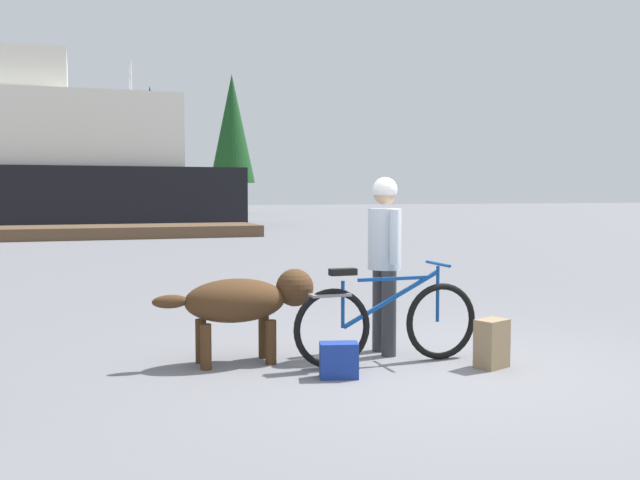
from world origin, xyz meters
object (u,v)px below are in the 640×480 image
at_px(dog, 245,301).
at_px(sailboat_moored, 133,214).
at_px(bicycle, 387,322).
at_px(backpack, 492,343).
at_px(handbag_pannier, 339,360).
at_px(person_cyclist, 385,248).

distance_m(dog, sailboat_moored, 29.81).
distance_m(bicycle, sailboat_moored, 30.24).
bearing_deg(backpack, bicycle, 152.57).
bearing_deg(bicycle, handbag_pannier, -151.68).
relative_size(dog, backpack, 3.42).
distance_m(bicycle, handbag_pannier, 0.70).
height_order(person_cyclist, sailboat_moored, sailboat_moored).
bearing_deg(sailboat_moored, person_cyclist, -89.75).
xyz_separation_m(bicycle, sailboat_moored, (0.02, 30.24, 0.12)).
distance_m(bicycle, backpack, 0.95).
height_order(person_cyclist, dog, person_cyclist).
xyz_separation_m(bicycle, dog, (-1.20, 0.46, 0.18)).
xyz_separation_m(dog, sailboat_moored, (1.22, 29.78, -0.06)).
bearing_deg(person_cyclist, handbag_pannier, -136.19).
distance_m(backpack, handbag_pannier, 1.42).
bearing_deg(bicycle, backpack, -27.43).
distance_m(dog, backpack, 2.25).
bearing_deg(handbag_pannier, dog, 128.85).
height_order(handbag_pannier, sailboat_moored, sailboat_moored).
distance_m(person_cyclist, sailboat_moored, 29.86).
bearing_deg(person_cyclist, dog, 177.04).
xyz_separation_m(dog, backpack, (2.03, -0.89, -0.36)).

